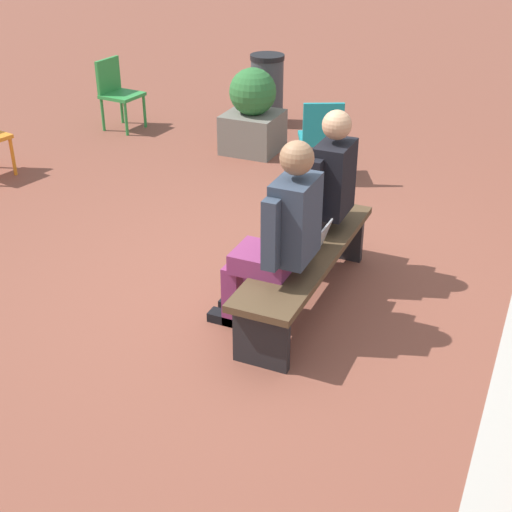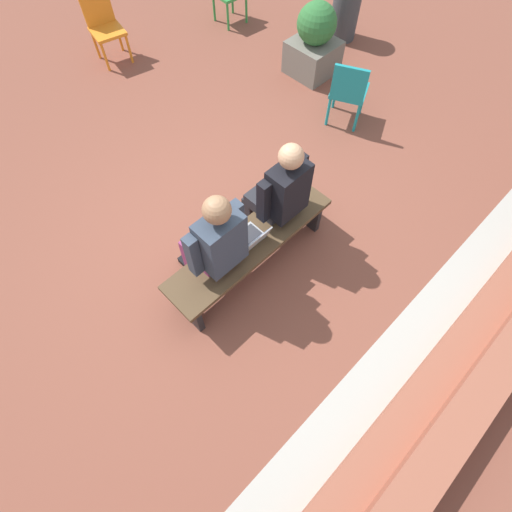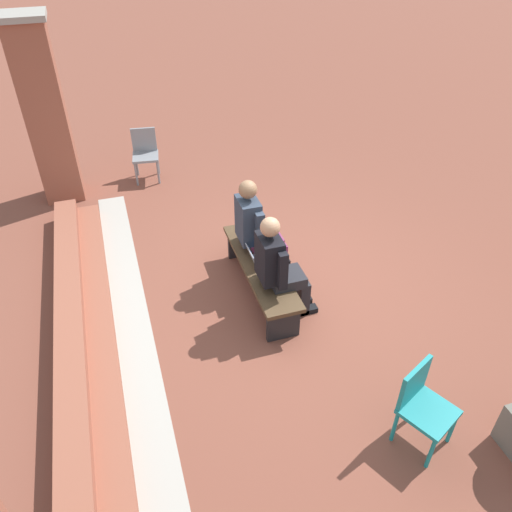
% 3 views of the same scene
% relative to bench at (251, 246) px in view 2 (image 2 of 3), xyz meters
% --- Properties ---
extents(ground_plane, '(60.00, 60.00, 0.00)m').
position_rel_bench_xyz_m(ground_plane, '(-0.01, -0.32, -0.35)').
color(ground_plane, brown).
extents(concrete_strip, '(5.82, 0.40, 0.01)m').
position_rel_bench_xyz_m(concrete_strip, '(0.00, 1.58, -0.35)').
color(concrete_strip, '#A8A399').
rests_on(concrete_strip, ground).
extents(brick_steps, '(5.02, 0.60, 0.30)m').
position_rel_bench_xyz_m(brick_steps, '(0.00, 2.13, -0.23)').
color(brick_steps, '#93513D').
rests_on(brick_steps, ground).
extents(bench, '(1.80, 0.44, 0.45)m').
position_rel_bench_xyz_m(bench, '(0.00, 0.00, 0.00)').
color(bench, '#4C3823').
rests_on(bench, ground).
extents(person_student, '(0.55, 0.69, 1.35)m').
position_rel_bench_xyz_m(person_student, '(-0.42, -0.07, 0.37)').
color(person_student, '#232328').
rests_on(person_student, ground).
extents(person_adult, '(0.56, 0.71, 1.37)m').
position_rel_bench_xyz_m(person_adult, '(0.36, -0.07, 0.37)').
color(person_adult, '#7F2D5B').
rests_on(person_adult, ground).
extents(laptop, '(0.32, 0.29, 0.21)m').
position_rel_bench_xyz_m(laptop, '(0.02, 0.01, 0.15)').
color(laptop, '#9EA0A5').
rests_on(laptop, bench).
extents(plastic_chair_far_left, '(0.56, 0.56, 0.84)m').
position_rel_bench_xyz_m(plastic_chair_far_left, '(-2.32, -0.71, 0.13)').
color(plastic_chair_far_left, teal).
rests_on(plastic_chair_far_left, ground).
extents(plastic_chair_mid_courtyard, '(0.50, 0.50, 0.84)m').
position_rel_bench_xyz_m(plastic_chair_mid_courtyard, '(-1.03, -3.96, 0.13)').
color(plastic_chair_mid_courtyard, orange).
rests_on(plastic_chair_mid_courtyard, ground).
extents(planter, '(0.60, 0.60, 0.94)m').
position_rel_bench_xyz_m(planter, '(-2.84, -1.70, 0.08)').
color(planter, '#6B665B').
rests_on(planter, ground).
extents(litter_bin, '(0.42, 0.42, 0.86)m').
position_rel_bench_xyz_m(litter_bin, '(-3.83, -1.95, 0.08)').
color(litter_bin, '#383D42').
rests_on(litter_bin, ground).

